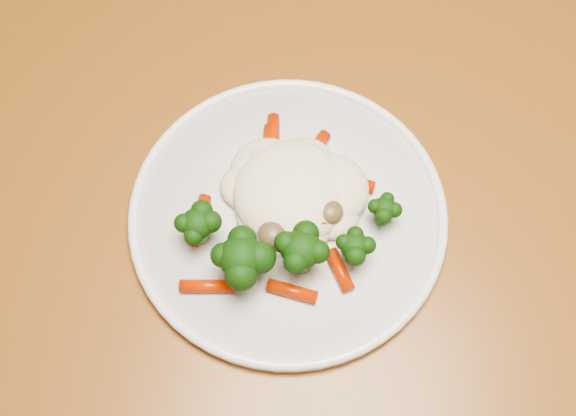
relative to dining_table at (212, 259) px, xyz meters
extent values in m
plane|color=brown|center=(-0.02, 0.16, -0.66)|extent=(3.00, 3.00, 0.00)
cube|color=brown|center=(0.00, 0.00, 0.07)|extent=(1.27, 0.87, 0.04)
cylinder|color=white|center=(0.08, 0.02, 0.10)|extent=(0.30, 0.30, 0.01)
ellipsoid|color=#F7EBC5|center=(0.08, 0.04, 0.13)|extent=(0.13, 0.11, 0.05)
ellipsoid|color=black|center=(0.01, -0.02, 0.13)|extent=(0.05, 0.05, 0.04)
ellipsoid|color=black|center=(0.05, -0.05, 0.13)|extent=(0.06, 0.06, 0.06)
ellipsoid|color=black|center=(0.10, -0.03, 0.13)|extent=(0.06, 0.06, 0.05)
ellipsoid|color=black|center=(0.14, -0.01, 0.12)|extent=(0.04, 0.04, 0.04)
ellipsoid|color=black|center=(0.16, 0.03, 0.12)|extent=(0.04, 0.04, 0.03)
cylinder|color=red|center=(0.05, 0.09, 0.11)|extent=(0.02, 0.05, 0.01)
cylinder|color=red|center=(0.09, 0.09, 0.11)|extent=(0.03, 0.04, 0.01)
cylinder|color=red|center=(0.13, 0.06, 0.11)|extent=(0.05, 0.02, 0.01)
cylinder|color=red|center=(0.00, -0.01, 0.11)|extent=(0.01, 0.05, 0.01)
cylinder|color=red|center=(0.02, -0.07, 0.11)|extent=(0.05, 0.02, 0.01)
cylinder|color=red|center=(0.10, -0.06, 0.11)|extent=(0.05, 0.02, 0.01)
cylinder|color=red|center=(0.13, -0.03, 0.11)|extent=(0.03, 0.04, 0.01)
cylinder|color=red|center=(0.10, 0.03, 0.12)|extent=(0.03, 0.05, 0.01)
cylinder|color=red|center=(0.07, 0.06, 0.12)|extent=(0.03, 0.04, 0.01)
cylinder|color=red|center=(0.05, 0.08, 0.11)|extent=(0.02, 0.05, 0.01)
ellipsoid|color=brown|center=(0.08, 0.04, 0.13)|extent=(0.02, 0.02, 0.02)
ellipsoid|color=brown|center=(0.12, 0.02, 0.13)|extent=(0.03, 0.03, 0.02)
ellipsoid|color=brown|center=(0.06, 0.03, 0.13)|extent=(0.02, 0.02, 0.02)
ellipsoid|color=brown|center=(0.07, -0.01, 0.13)|extent=(0.03, 0.03, 0.02)
ellipsoid|color=brown|center=(0.08, 0.03, 0.13)|extent=(0.02, 0.02, 0.02)
cube|color=tan|center=(0.07, 0.08, 0.12)|extent=(0.02, 0.02, 0.01)
cube|color=tan|center=(0.09, 0.07, 0.12)|extent=(0.03, 0.03, 0.01)
cube|color=tan|center=(0.04, 0.07, 0.12)|extent=(0.02, 0.02, 0.01)
camera|label=1|loc=(0.14, -0.26, 0.71)|focal=45.00mm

